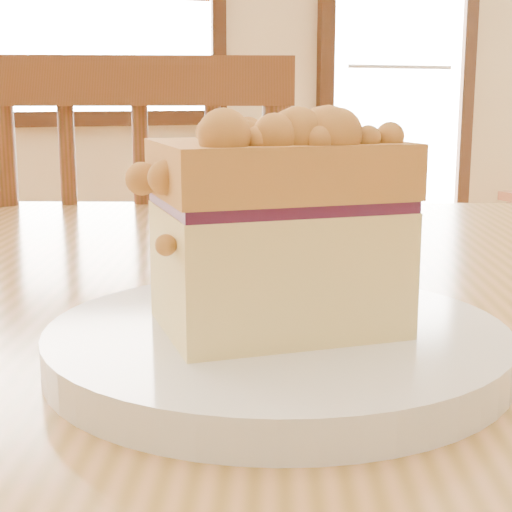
{
  "coord_description": "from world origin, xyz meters",
  "views": [
    {
      "loc": [
        -0.27,
        -0.29,
        0.89
      ],
      "look_at": [
        -0.12,
        0.1,
        0.8
      ],
      "focal_mm": 55.0,
      "sensor_mm": 36.0,
      "label": 1
    }
  ],
  "objects_px": {
    "cafe_table_main": "(453,393)",
    "cafe_chair_main": "(153,366)",
    "plate": "(277,346)",
    "cake_slice": "(278,219)"
  },
  "relations": [
    {
      "from": "cafe_table_main",
      "to": "cafe_chair_main",
      "type": "bearing_deg",
      "value": 120.39
    },
    {
      "from": "cafe_chair_main",
      "to": "plate",
      "type": "xyz_separation_m",
      "value": [
        -0.11,
        -0.77,
        0.28
      ]
    },
    {
      "from": "cafe_chair_main",
      "to": "plate",
      "type": "height_order",
      "value": "cafe_chair_main"
    },
    {
      "from": "cafe_chair_main",
      "to": "cake_slice",
      "type": "xyz_separation_m",
      "value": [
        -0.11,
        -0.77,
        0.35
      ]
    },
    {
      "from": "cafe_chair_main",
      "to": "plate",
      "type": "distance_m",
      "value": 0.82
    },
    {
      "from": "plate",
      "to": "cake_slice",
      "type": "bearing_deg",
      "value": 24.14
    },
    {
      "from": "cafe_table_main",
      "to": "plate",
      "type": "relative_size",
      "value": 6.24
    },
    {
      "from": "plate",
      "to": "cake_slice",
      "type": "distance_m",
      "value": 0.07
    },
    {
      "from": "plate",
      "to": "cake_slice",
      "type": "xyz_separation_m",
      "value": [
        0.0,
        0.0,
        0.07
      ]
    },
    {
      "from": "cafe_table_main",
      "to": "cake_slice",
      "type": "height_order",
      "value": "cake_slice"
    }
  ]
}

